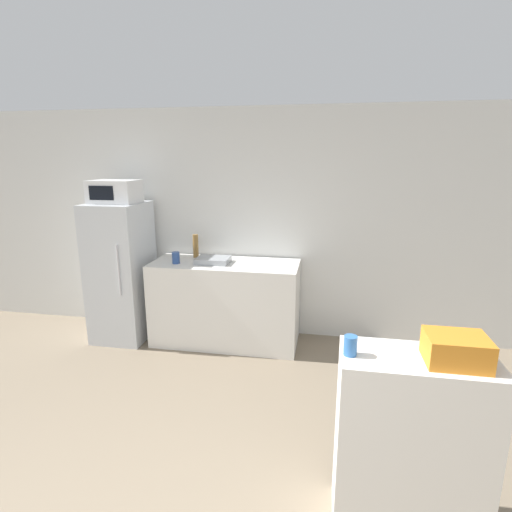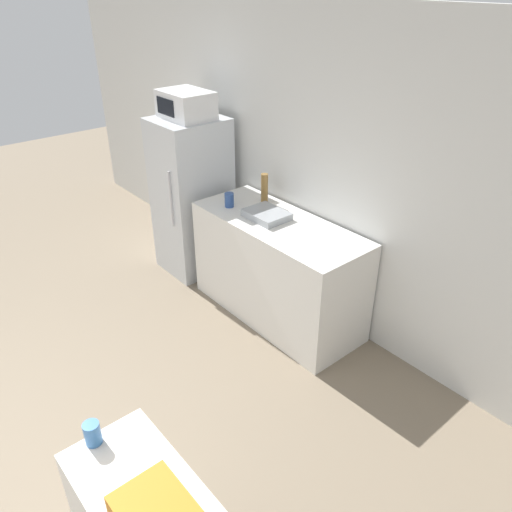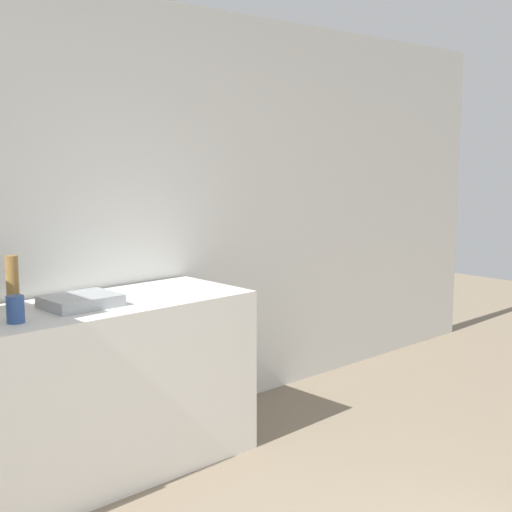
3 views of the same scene
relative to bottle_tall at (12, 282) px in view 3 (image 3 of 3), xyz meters
name	(u,v)px [view 3 (image 3 of 3)]	position (x,y,z in m)	size (l,w,h in m)	color
wall_back	(65,227)	(0.40, 0.20, 0.23)	(8.00, 0.06, 2.60)	silver
counter	(104,388)	(0.39, -0.18, -0.60)	(1.62, 0.65, 0.93)	silver
sink_basin	(81,301)	(0.26, -0.20, -0.10)	(0.36, 0.28, 0.06)	#9EA3A8
bottle_tall	(12,282)	(0.00, 0.00, 0.00)	(0.06, 0.06, 0.27)	olive
bottle_short	(15,309)	(-0.13, -0.30, -0.07)	(0.08, 0.08, 0.13)	#2D4C8C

